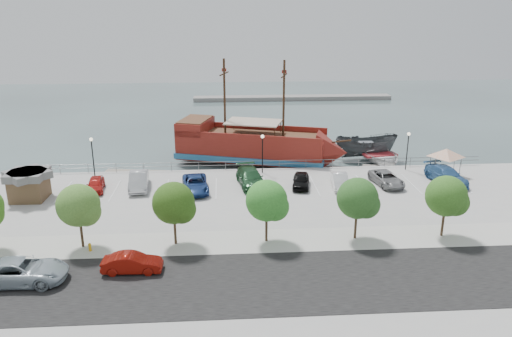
{
  "coord_description": "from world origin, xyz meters",
  "views": [
    {
      "loc": [
        -4.15,
        -44.95,
        17.56
      ],
      "look_at": [
        -1.0,
        2.0,
        2.0
      ],
      "focal_mm": 35.0,
      "sensor_mm": 36.0,
      "label": 1
    }
  ],
  "objects": [
    {
      "name": "shed",
      "position": [
        -22.51,
        0.31,
        1.48
      ],
      "size": [
        3.44,
        3.44,
        2.78
      ],
      "rotation": [
        0.0,
        0.0,
        -0.02
      ],
      "color": "brown",
      "rests_on": "land_slab"
    },
    {
      "name": "speedboat",
      "position": [
        14.83,
        12.02,
        -0.22
      ],
      "size": [
        6.71,
        8.43,
        1.56
      ],
      "primitive_type": "imported",
      "rotation": [
        0.0,
        0.0,
        0.19
      ],
      "color": "white",
      "rests_on": "ground"
    },
    {
      "name": "sidewalk",
      "position": [
        0.0,
        -10.0,
        0.01
      ],
      "size": [
        100.0,
        4.0,
        0.05
      ],
      "primitive_type": "cube",
      "color": "#B8B6AE",
      "rests_on": "land_slab"
    },
    {
      "name": "street",
      "position": [
        0.0,
        -16.0,
        0.01
      ],
      "size": [
        100.0,
        8.0,
        0.04
      ],
      "primitive_type": "cube",
      "color": "black",
      "rests_on": "land_slab"
    },
    {
      "name": "parked_car_d",
      "position": [
        -1.51,
        2.54,
        0.84
      ],
      "size": [
        3.16,
        6.06,
        1.68
      ],
      "primitive_type": "imported",
      "rotation": [
        0.0,
        0.0,
        0.14
      ],
      "color": "#224F2C",
      "rests_on": "land_slab"
    },
    {
      "name": "dock_west",
      "position": [
        -13.99,
        9.2,
        -0.78
      ],
      "size": [
        7.88,
        3.34,
        0.44
      ],
      "primitive_type": "cube",
      "rotation": [
        0.0,
        0.0,
        -0.16
      ],
      "color": "gray",
      "rests_on": "ground"
    },
    {
      "name": "lamp_post_left",
      "position": [
        -18.0,
        6.5,
        2.94
      ],
      "size": [
        0.36,
        0.36,
        4.28
      ],
      "color": "black",
      "rests_on": "land_slab"
    },
    {
      "name": "pirate_ship",
      "position": [
        0.65,
        12.71,
        1.19
      ],
      "size": [
        21.14,
        11.34,
        13.09
      ],
      "rotation": [
        0.0,
        0.0,
        -0.3
      ],
      "color": "maroon",
      "rests_on": "ground"
    },
    {
      "name": "tree_b",
      "position": [
        -14.85,
        -10.07,
        3.3
      ],
      "size": [
        3.3,
        3.2,
        5.0
      ],
      "color": "#473321",
      "rests_on": "sidewalk"
    },
    {
      "name": "tree_f",
      "position": [
        13.15,
        -10.07,
        3.3
      ],
      "size": [
        3.3,
        3.2,
        5.0
      ],
      "color": "#473321",
      "rests_on": "sidewalk"
    },
    {
      "name": "far_shore",
      "position": [
        10.0,
        55.0,
        -0.6
      ],
      "size": [
        40.0,
        3.0,
        0.8
      ],
      "primitive_type": "cube",
      "color": "gray",
      "rests_on": "ground"
    },
    {
      "name": "parked_car_a",
      "position": [
        -16.85,
        2.13,
        0.66
      ],
      "size": [
        2.04,
        4.05,
        1.32
      ],
      "primitive_type": "imported",
      "rotation": [
        0.0,
        0.0,
        0.13
      ],
      "color": "#AE1914",
      "rests_on": "land_slab"
    },
    {
      "name": "parked_car_e",
      "position": [
        3.52,
        1.81,
        0.69
      ],
      "size": [
        2.36,
        4.29,
        1.38
      ],
      "primitive_type": "imported",
      "rotation": [
        0.0,
        0.0,
        -0.19
      ],
      "color": "black",
      "rests_on": "land_slab"
    },
    {
      "name": "seawall_railing",
      "position": [
        0.0,
        7.8,
        0.53
      ],
      "size": [
        50.0,
        0.06,
        1.0
      ],
      "color": "slate",
      "rests_on": "land_slab"
    },
    {
      "name": "dock_mid",
      "position": [
        8.0,
        9.2,
        -0.8
      ],
      "size": [
        7.19,
        2.87,
        0.4
      ],
      "primitive_type": "cube",
      "rotation": [
        0.0,
        0.0,
        -0.13
      ],
      "color": "slate",
      "rests_on": "ground"
    },
    {
      "name": "lamp_post_mid",
      "position": [
        0.0,
        6.5,
        2.94
      ],
      "size": [
        0.36,
        0.36,
        4.28
      ],
      "color": "black",
      "rests_on": "land_slab"
    },
    {
      "name": "tree_d",
      "position": [
        -0.85,
        -10.07,
        3.3
      ],
      "size": [
        3.3,
        3.2,
        5.0
      ],
      "color": "#473321",
      "rests_on": "sidewalk"
    },
    {
      "name": "patrol_boat",
      "position": [
        13.51,
        13.7,
        0.48
      ],
      "size": [
        7.82,
        3.31,
        2.97
      ],
      "primitive_type": "imported",
      "rotation": [
        0.0,
        0.0,
        1.51
      ],
      "color": "#3C4042",
      "rests_on": "ground"
    },
    {
      "name": "fire_hydrant",
      "position": [
        -14.27,
        -10.8,
        0.36
      ],
      "size": [
        0.23,
        0.23,
        0.67
      ],
      "rotation": [
        0.0,
        0.0,
        -0.39
      ],
      "color": "gold",
      "rests_on": "sidewalk"
    },
    {
      "name": "street_van",
      "position": [
        -17.67,
        -14.93,
        0.83
      ],
      "size": [
        6.02,
        2.85,
        1.66
      ],
      "primitive_type": "imported",
      "rotation": [
        0.0,
        0.0,
        1.56
      ],
      "color": "#9FAEB7",
      "rests_on": "street"
    },
    {
      "name": "tree_c",
      "position": [
        -7.85,
        -10.07,
        3.3
      ],
      "size": [
        3.3,
        3.2,
        5.0
      ],
      "color": "#473321",
      "rests_on": "sidewalk"
    },
    {
      "name": "canopy_tent",
      "position": [
        19.44,
        4.38,
        2.97
      ],
      "size": [
        4.88,
        4.88,
        3.41
      ],
      "rotation": [
        0.0,
        0.0,
        -0.22
      ],
      "color": "slate",
      "rests_on": "land_slab"
    },
    {
      "name": "tree_e",
      "position": [
        6.15,
        -10.07,
        3.3
      ],
      "size": [
        3.3,
        3.2,
        5.0
      ],
      "color": "#473321",
      "rests_on": "sidewalk"
    },
    {
      "name": "parked_car_b",
      "position": [
        -12.71,
        2.5,
        0.83
      ],
      "size": [
        2.24,
        5.21,
        1.67
      ],
      "primitive_type": "imported",
      "rotation": [
        0.0,
        0.0,
        0.1
      ],
      "color": "#B5B6BB",
      "rests_on": "land_slab"
    },
    {
      "name": "parked_car_c",
      "position": [
        -7.03,
        1.37,
        0.73
      ],
      "size": [
        2.98,
        5.5,
        1.47
      ],
      "primitive_type": "imported",
      "rotation": [
        0.0,
        0.0,
        0.11
      ],
      "color": "navy",
      "rests_on": "land_slab"
    },
    {
      "name": "parked_car_g",
      "position": [
        12.32,
        1.85,
        0.67
      ],
      "size": [
        2.97,
        5.14,
        1.35
      ],
      "primitive_type": "imported",
      "rotation": [
        0.0,
        0.0,
        0.16
      ],
      "color": "gray",
      "rests_on": "land_slab"
    },
    {
      "name": "dock_east",
      "position": [
        15.14,
        9.2,
        -0.82
      ],
      "size": [
        6.42,
        3.28,
        0.35
      ],
      "primitive_type": "cube",
      "rotation": [
        0.0,
        0.0,
        -0.26
      ],
      "color": "gray",
      "rests_on": "ground"
    },
    {
      "name": "parked_car_f",
      "position": [
        7.4,
        1.49,
        0.7
      ],
      "size": [
        1.86,
        4.36,
        1.4
      ],
      "primitive_type": "imported",
      "rotation": [
        0.0,
        0.0,
        -0.09
      ],
      "color": "white",
      "rests_on": "land_slab"
    },
    {
      "name": "land_slab",
      "position": [
        0.0,
        -21.0,
        -0.6
      ],
      "size": [
        100.0,
        58.0,
        1.2
      ],
      "primitive_type": "cube",
      "color": "#A2A2A2",
      "rests_on": "ground"
    },
    {
      "name": "parked_car_h",
      "position": [
        18.61,
        2.0,
        0.82
      ],
      "size": [
        3.3,
        6.0,
        1.65
      ],
      "primitive_type": "imported",
      "rotation": [
        0.0,
        0.0,
        0.18
      ],
      "color": "#37679E",
      "rests_on": "land_slab"
    },
    {
      "name": "lamp_post_right",
      "position": [
        16.0,
        6.5,
        2.94
      ],
      "size": [
        0.36,
        0.36,
        4.28
      ],
      "color": "black",
      "rests_on": "land_slab"
    },
    {
      "name": "street_sedan",
      "position": [
        -10.6,
        -14.05,
        0.67
      ],
      "size": [
        4.13,
        1.52,
        1.35
      ],
      "primitive_type": "imported",
      "rotation": [
        0.0,
        0.0,
        1.55
      ],
      "color": "maroon",
      "rests_on": "street"
    },
    {
      "name": "ground",
      "position": [
        0.0,
        0.0,
        -1.0
      ],
      "size": [
        160.0,
        160.0,
        0.0
      ],
      "primitive_type": "plane",
      "color": "#3C494A"
    }
  ]
}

